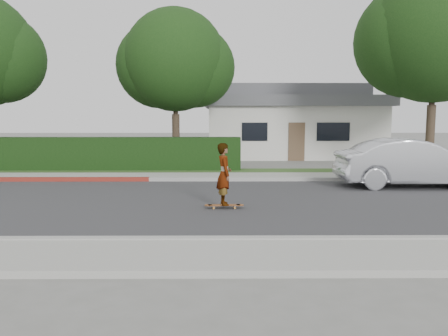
{
  "coord_description": "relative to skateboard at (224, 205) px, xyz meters",
  "views": [
    {
      "loc": [
        3.65,
        -11.9,
        2.31
      ],
      "look_at": [
        3.73,
        -0.35,
        1.0
      ],
      "focal_mm": 35.0,
      "sensor_mm": 36.0,
      "label": 1
    }
  ],
  "objects": [
    {
      "name": "ground",
      "position": [
        -3.73,
        0.85,
        -0.09
      ],
      "size": [
        120.0,
        120.0,
        0.0
      ],
      "primitive_type": "plane",
      "color": "slate",
      "rests_on": "ground"
    },
    {
      "name": "road",
      "position": [
        -3.73,
        0.85,
        -0.08
      ],
      "size": [
        60.0,
        8.0,
        0.01
      ],
      "primitive_type": "cube",
      "color": "#2D2D30",
      "rests_on": "ground"
    },
    {
      "name": "curb_near",
      "position": [
        -3.73,
        -3.25,
        -0.01
      ],
      "size": [
        60.0,
        0.2,
        0.15
      ],
      "primitive_type": "cube",
      "color": "#9E9E99",
      "rests_on": "ground"
    },
    {
      "name": "curb_far",
      "position": [
        -3.73,
        4.95,
        -0.01
      ],
      "size": [
        60.0,
        0.2,
        0.15
      ],
      "primitive_type": "cube",
      "color": "#9E9E99",
      "rests_on": "ground"
    },
    {
      "name": "sidewalk_far",
      "position": [
        -3.73,
        5.85,
        -0.03
      ],
      "size": [
        60.0,
        1.6,
        0.12
      ],
      "primitive_type": "cube",
      "color": "gray",
      "rests_on": "ground"
    },
    {
      "name": "planting_strip",
      "position": [
        -3.73,
        7.45,
        -0.04
      ],
      "size": [
        60.0,
        1.6,
        0.1
      ],
      "primitive_type": "cube",
      "color": "#2D4C1E",
      "rests_on": "ground"
    },
    {
      "name": "hedge",
      "position": [
        -6.73,
        8.05,
        0.66
      ],
      "size": [
        15.0,
        1.0,
        1.5
      ],
      "primitive_type": "cube",
      "color": "black",
      "rests_on": "ground"
    },
    {
      "name": "tree_center",
      "position": [
        -2.25,
        10.04,
        4.82
      ],
      "size": [
        5.66,
        4.84,
        7.44
      ],
      "color": "#33261C",
      "rests_on": "ground"
    },
    {
      "name": "tree_right",
      "position": [
        8.75,
        7.54,
        5.54
      ],
      "size": [
        6.32,
        5.6,
        8.56
      ],
      "color": "#33261C",
      "rests_on": "ground"
    },
    {
      "name": "house",
      "position": [
        4.27,
        16.85,
        2.01
      ],
      "size": [
        10.6,
        8.6,
        4.3
      ],
      "color": "beige",
      "rests_on": "ground"
    },
    {
      "name": "skateboard",
      "position": [
        0.0,
        0.0,
        0.0
      ],
      "size": [
        1.02,
        0.23,
        0.09
      ],
      "rotation": [
        0.0,
        0.0,
        0.03
      ],
      "color": "#C07F34",
      "rests_on": "ground"
    },
    {
      "name": "skateboarder",
      "position": [
        0.0,
        0.0,
        0.81
      ],
      "size": [
        0.48,
        0.64,
        1.59
      ],
      "primitive_type": "imported",
      "rotation": [
        0.0,
        0.0,
        1.75
      ],
      "color": "white",
      "rests_on": "skateboard"
    },
    {
      "name": "car_silver",
      "position": [
        6.38,
        3.55,
        0.73
      ],
      "size": [
        5.0,
        1.81,
        1.64
      ],
      "primitive_type": "imported",
      "rotation": [
        0.0,
        0.0,
        1.56
      ],
      "color": "silver",
      "rests_on": "ground"
    }
  ]
}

